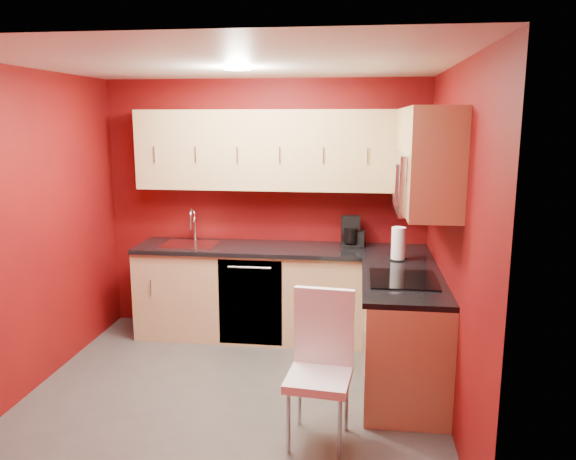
% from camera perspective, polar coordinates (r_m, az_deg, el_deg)
% --- Properties ---
extents(floor, '(3.20, 3.20, 0.00)m').
position_cam_1_polar(floor, '(4.61, -5.41, -16.11)').
color(floor, '#474542').
rests_on(floor, ground).
extents(ceiling, '(3.20, 3.20, 0.00)m').
position_cam_1_polar(ceiling, '(4.12, -6.07, 16.52)').
color(ceiling, white).
rests_on(ceiling, wall_back).
extents(wall_back, '(3.20, 0.00, 3.20)m').
position_cam_1_polar(wall_back, '(5.64, -2.31, 2.39)').
color(wall_back, maroon).
rests_on(wall_back, floor).
extents(wall_front, '(3.20, 0.00, 3.20)m').
position_cam_1_polar(wall_front, '(2.80, -12.65, -7.06)').
color(wall_front, maroon).
rests_on(wall_front, floor).
extents(wall_left, '(0.00, 3.00, 3.00)m').
position_cam_1_polar(wall_left, '(4.81, -24.64, -0.18)').
color(wall_left, maroon).
rests_on(wall_left, floor).
extents(wall_right, '(0.00, 3.00, 3.00)m').
position_cam_1_polar(wall_right, '(4.14, 16.41, -1.30)').
color(wall_right, maroon).
rests_on(wall_right, floor).
extents(base_cabinets_back, '(2.80, 0.60, 0.87)m').
position_cam_1_polar(base_cabinets_back, '(5.51, -0.70, -6.54)').
color(base_cabinets_back, tan).
rests_on(base_cabinets_back, floor).
extents(base_cabinets_right, '(0.60, 1.30, 0.87)m').
position_cam_1_polar(base_cabinets_right, '(4.58, 11.58, -10.54)').
color(base_cabinets_right, tan).
rests_on(base_cabinets_right, floor).
extents(countertop_back, '(2.80, 0.63, 0.04)m').
position_cam_1_polar(countertop_back, '(5.37, -0.73, -1.96)').
color(countertop_back, black).
rests_on(countertop_back, base_cabinets_back).
extents(countertop_right, '(0.63, 1.27, 0.04)m').
position_cam_1_polar(countertop_right, '(4.42, 11.63, -5.12)').
color(countertop_right, black).
rests_on(countertop_right, base_cabinets_right).
extents(upper_cabinets_back, '(2.80, 0.35, 0.75)m').
position_cam_1_polar(upper_cabinets_back, '(5.38, -0.54, 8.13)').
color(upper_cabinets_back, tan).
rests_on(upper_cabinets_back, wall_back).
extents(upper_cabinets_right, '(0.35, 1.55, 0.75)m').
position_cam_1_polar(upper_cabinets_right, '(4.47, 13.75, 7.99)').
color(upper_cabinets_right, tan).
rests_on(upper_cabinets_right, wall_right).
extents(microwave, '(0.42, 0.76, 0.42)m').
position_cam_1_polar(microwave, '(4.24, 13.54, 4.76)').
color(microwave, silver).
rests_on(microwave, upper_cabinets_right).
extents(cooktop, '(0.50, 0.55, 0.01)m').
position_cam_1_polar(cooktop, '(4.38, 11.61, -4.93)').
color(cooktop, black).
rests_on(cooktop, countertop_right).
extents(sink, '(0.52, 0.42, 0.35)m').
position_cam_1_polar(sink, '(5.57, -9.91, -1.08)').
color(sink, silver).
rests_on(sink, countertop_back).
extents(dishwasher_front, '(0.60, 0.02, 0.82)m').
position_cam_1_polar(dishwasher_front, '(5.28, -3.85, -7.37)').
color(dishwasher_front, black).
rests_on(dishwasher_front, base_cabinets_back).
extents(downlight, '(0.20, 0.20, 0.01)m').
position_cam_1_polar(downlight, '(4.41, -5.14, 15.99)').
color(downlight, white).
rests_on(downlight, ceiling).
extents(coffee_maker, '(0.20, 0.25, 0.29)m').
position_cam_1_polar(coffee_maker, '(5.39, 6.42, -0.20)').
color(coffee_maker, black).
rests_on(coffee_maker, countertop_back).
extents(napkin_holder, '(0.14, 0.14, 0.15)m').
position_cam_1_polar(napkin_holder, '(5.43, 7.07, -0.89)').
color(napkin_holder, black).
rests_on(napkin_holder, countertop_back).
extents(paper_towel, '(0.22, 0.22, 0.29)m').
position_cam_1_polar(paper_towel, '(4.95, 11.16, -1.37)').
color(paper_towel, white).
rests_on(paper_towel, countertop_right).
extents(dining_chair, '(0.45, 0.46, 1.01)m').
position_cam_1_polar(dining_chair, '(3.77, 3.16, -14.07)').
color(dining_chair, white).
rests_on(dining_chair, floor).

